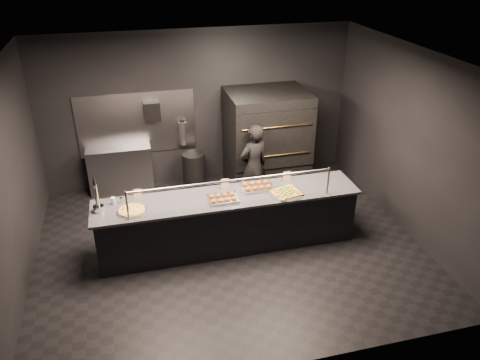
{
  "coord_description": "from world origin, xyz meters",
  "views": [
    {
      "loc": [
        -1.35,
        -6.08,
        4.46
      ],
      "look_at": [
        0.24,
        0.2,
        1.06
      ],
      "focal_mm": 35.0,
      "sensor_mm": 36.0,
      "label": 1
    }
  ],
  "objects_px": {
    "towel_dispenser": "(152,111)",
    "beer_tap": "(97,201)",
    "slider_tray_a": "(223,198)",
    "slider_tray_b": "(257,186)",
    "fire_extinguisher": "(183,133)",
    "trash_bin": "(194,171)",
    "prep_shelf": "(121,170)",
    "round_pizza": "(132,210)",
    "worker": "(254,166)",
    "square_pizza": "(286,193)",
    "service_counter": "(228,221)",
    "pizza_oven": "(266,139)"
  },
  "relations": [
    {
      "from": "service_counter",
      "to": "towel_dispenser",
      "type": "distance_m",
      "value": 2.78
    },
    {
      "from": "service_counter",
      "to": "round_pizza",
      "type": "bearing_deg",
      "value": -176.36
    },
    {
      "from": "towel_dispenser",
      "to": "beer_tap",
      "type": "relative_size",
      "value": 0.59
    },
    {
      "from": "fire_extinguisher",
      "to": "slider_tray_b",
      "type": "distance_m",
      "value": 2.41
    },
    {
      "from": "towel_dispenser",
      "to": "beer_tap",
      "type": "height_order",
      "value": "towel_dispenser"
    },
    {
      "from": "service_counter",
      "to": "square_pizza",
      "type": "xyz_separation_m",
      "value": [
        0.89,
        -0.15,
        0.47
      ]
    },
    {
      "from": "service_counter",
      "to": "worker",
      "type": "xyz_separation_m",
      "value": [
        0.74,
        1.16,
        0.33
      ]
    },
    {
      "from": "fire_extinguisher",
      "to": "square_pizza",
      "type": "height_order",
      "value": "fire_extinguisher"
    },
    {
      "from": "pizza_oven",
      "to": "slider_tray_b",
      "type": "relative_size",
      "value": 3.32
    },
    {
      "from": "pizza_oven",
      "to": "worker",
      "type": "xyz_separation_m",
      "value": [
        -0.46,
        -0.74,
        -0.18
      ]
    },
    {
      "from": "worker",
      "to": "towel_dispenser",
      "type": "bearing_deg",
      "value": -55.24
    },
    {
      "from": "towel_dispenser",
      "to": "worker",
      "type": "xyz_separation_m",
      "value": [
        1.64,
        -1.23,
        -0.76
      ]
    },
    {
      "from": "fire_extinguisher",
      "to": "beer_tap",
      "type": "bearing_deg",
      "value": -123.34
    },
    {
      "from": "round_pizza",
      "to": "worker",
      "type": "xyz_separation_m",
      "value": [
        2.19,
        1.25,
        -0.14
      ]
    },
    {
      "from": "service_counter",
      "to": "slider_tray_a",
      "type": "distance_m",
      "value": 0.5
    },
    {
      "from": "towel_dispenser",
      "to": "square_pizza",
      "type": "relative_size",
      "value": 0.67
    },
    {
      "from": "pizza_oven",
      "to": "trash_bin",
      "type": "relative_size",
      "value": 2.62
    },
    {
      "from": "prep_shelf",
      "to": "beer_tap",
      "type": "bearing_deg",
      "value": -97.73
    },
    {
      "from": "towel_dispenser",
      "to": "slider_tray_b",
      "type": "bearing_deg",
      "value": -58.06
    },
    {
      "from": "slider_tray_b",
      "to": "trash_bin",
      "type": "bearing_deg",
      "value": 109.99
    },
    {
      "from": "pizza_oven",
      "to": "fire_extinguisher",
      "type": "distance_m",
      "value": 1.63
    },
    {
      "from": "pizza_oven",
      "to": "round_pizza",
      "type": "xyz_separation_m",
      "value": [
        -2.65,
        -1.99,
        -0.03
      ]
    },
    {
      "from": "trash_bin",
      "to": "slider_tray_b",
      "type": "bearing_deg",
      "value": -70.01
    },
    {
      "from": "square_pizza",
      "to": "worker",
      "type": "xyz_separation_m",
      "value": [
        -0.15,
        1.31,
        -0.15
      ]
    },
    {
      "from": "towel_dispenser",
      "to": "fire_extinguisher",
      "type": "height_order",
      "value": "towel_dispenser"
    },
    {
      "from": "trash_bin",
      "to": "towel_dispenser",
      "type": "bearing_deg",
      "value": 156.71
    },
    {
      "from": "trash_bin",
      "to": "round_pizza",
      "type": "bearing_deg",
      "value": -119.59
    },
    {
      "from": "service_counter",
      "to": "fire_extinguisher",
      "type": "relative_size",
      "value": 8.12
    },
    {
      "from": "towel_dispenser",
      "to": "slider_tray_b",
      "type": "distance_m",
      "value": 2.71
    },
    {
      "from": "slider_tray_a",
      "to": "slider_tray_b",
      "type": "xyz_separation_m",
      "value": [
        0.6,
        0.24,
        0.0
      ]
    },
    {
      "from": "prep_shelf",
      "to": "towel_dispenser",
      "type": "height_order",
      "value": "towel_dispenser"
    },
    {
      "from": "round_pizza",
      "to": "worker",
      "type": "distance_m",
      "value": 2.52
    },
    {
      "from": "service_counter",
      "to": "pizza_oven",
      "type": "relative_size",
      "value": 2.15
    },
    {
      "from": "service_counter",
      "to": "trash_bin",
      "type": "height_order",
      "value": "service_counter"
    },
    {
      "from": "slider_tray_a",
      "to": "trash_bin",
      "type": "xyz_separation_m",
      "value": [
        -0.11,
        2.19,
        -0.58
      ]
    },
    {
      "from": "pizza_oven",
      "to": "worker",
      "type": "relative_size",
      "value": 1.21
    },
    {
      "from": "trash_bin",
      "to": "prep_shelf",
      "type": "bearing_deg",
      "value": 170.71
    },
    {
      "from": "service_counter",
      "to": "slider_tray_a",
      "type": "relative_size",
      "value": 8.15
    },
    {
      "from": "prep_shelf",
      "to": "slider_tray_a",
      "type": "height_order",
      "value": "slider_tray_a"
    },
    {
      "from": "square_pizza",
      "to": "towel_dispenser",
      "type": "bearing_deg",
      "value": 125.13
    },
    {
      "from": "round_pizza",
      "to": "worker",
      "type": "height_order",
      "value": "worker"
    },
    {
      "from": "towel_dispenser",
      "to": "fire_extinguisher",
      "type": "xyz_separation_m",
      "value": [
        0.55,
        0.01,
        -0.49
      ]
    },
    {
      "from": "pizza_oven",
      "to": "round_pizza",
      "type": "bearing_deg",
      "value": -143.06
    },
    {
      "from": "round_pizza",
      "to": "pizza_oven",
      "type": "bearing_deg",
      "value": 36.94
    },
    {
      "from": "slider_tray_a",
      "to": "prep_shelf",
      "type": "bearing_deg",
      "value": 121.86
    },
    {
      "from": "square_pizza",
      "to": "trash_bin",
      "type": "height_order",
      "value": "square_pizza"
    },
    {
      "from": "service_counter",
      "to": "pizza_oven",
      "type": "distance_m",
      "value": 2.3
    },
    {
      "from": "slider_tray_a",
      "to": "slider_tray_b",
      "type": "relative_size",
      "value": 0.87
    },
    {
      "from": "slider_tray_a",
      "to": "round_pizza",
      "type": "bearing_deg",
      "value": 179.96
    },
    {
      "from": "trash_bin",
      "to": "worker",
      "type": "bearing_deg",
      "value": -44.62
    }
  ]
}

